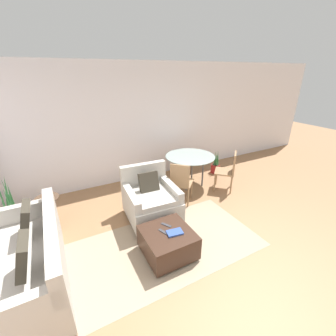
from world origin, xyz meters
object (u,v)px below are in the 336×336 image
at_px(dining_chair_near_left, 181,181).
at_px(dining_chair_near_right, 229,169).
at_px(tv_remote_secondary, 163,232).
at_px(armchair, 151,200).
at_px(tv_remote_primary, 166,225).
at_px(book_stack, 175,232).
at_px(side_table, 48,205).
at_px(dining_table, 190,159).
at_px(potted_plant, 15,218).
at_px(couch, 28,265).
at_px(potted_plant_small, 215,166).
at_px(ottoman, 168,242).

distance_m(dining_chair_near_left, dining_chair_near_right, 1.26).
bearing_deg(dining_chair_near_left, tv_remote_secondary, -131.17).
height_order(armchair, tv_remote_primary, armchair).
bearing_deg(book_stack, tv_remote_primary, 96.25).
height_order(book_stack, tv_remote_secondary, book_stack).
xyz_separation_m(tv_remote_primary, dining_chair_near_right, (2.10, 0.97, 0.11)).
bearing_deg(dining_chair_near_right, dining_chair_near_left, 180.00).
relative_size(side_table, dining_table, 0.46).
xyz_separation_m(tv_remote_primary, tv_remote_secondary, (-0.11, -0.11, 0.00)).
height_order(tv_remote_secondary, dining_chair_near_left, dining_chair_near_left).
height_order(potted_plant, side_table, potted_plant).
height_order(book_stack, dining_chair_near_right, dining_chair_near_right).
distance_m(couch, potted_plant_small, 4.59).
xyz_separation_m(tv_remote_primary, potted_plant, (-2.08, 1.53, -0.15)).
bearing_deg(dining_chair_near_right, book_stack, -150.16).
bearing_deg(dining_chair_near_left, couch, -164.27).
height_order(ottoman, potted_plant_small, potted_plant_small).
distance_m(ottoman, tv_remote_secondary, 0.20).
distance_m(tv_remote_primary, dining_table, 2.19).
bearing_deg(armchair, book_stack, -94.63).
distance_m(ottoman, dining_table, 2.36).
bearing_deg(book_stack, armchair, 85.37).
distance_m(armchair, tv_remote_secondary, 0.95).
xyz_separation_m(ottoman, dining_chair_near_right, (2.15, 1.12, 0.30)).
xyz_separation_m(potted_plant, side_table, (0.53, -0.03, 0.11)).
relative_size(armchair, potted_plant_small, 1.54).
xyz_separation_m(ottoman, dining_chair_near_left, (0.89, 1.12, 0.30)).
xyz_separation_m(book_stack, dining_chair_near_right, (2.07, 1.19, 0.11)).
distance_m(tv_remote_secondary, dining_table, 2.34).
relative_size(side_table, potted_plant_small, 0.81).
xyz_separation_m(book_stack, tv_remote_secondary, (-0.13, 0.10, -0.01)).
relative_size(tv_remote_secondary, potted_plant_small, 0.25).
height_order(dining_table, dining_chair_near_right, dining_chair_near_right).
distance_m(tv_remote_secondary, dining_chair_near_right, 2.46).
distance_m(couch, armchair, 2.03).
distance_m(tv_remote_primary, dining_chair_near_left, 1.29).
xyz_separation_m(book_stack, tv_remote_primary, (-0.02, 0.22, -0.01)).
relative_size(couch, book_stack, 7.54).
distance_m(armchair, book_stack, 1.03).
height_order(tv_remote_primary, dining_chair_near_left, dining_chair_near_left).
distance_m(armchair, dining_chair_near_right, 2.00).
height_order(couch, armchair, armchair).
height_order(ottoman, side_table, side_table).
bearing_deg(tv_remote_primary, side_table, 135.97).
bearing_deg(book_stack, dining_chair_near_left, 55.55).
distance_m(couch, tv_remote_primary, 1.85).
distance_m(tv_remote_primary, tv_remote_secondary, 0.16).
bearing_deg(tv_remote_primary, ottoman, -110.00).
height_order(couch, tv_remote_primary, couch).
xyz_separation_m(armchair, potted_plant, (-2.19, 0.72, -0.11)).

